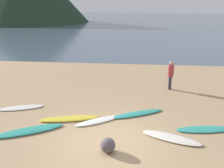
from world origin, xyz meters
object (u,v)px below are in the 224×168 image
surfboard_1 (29,131)px  surfboard_5 (171,138)px  surfboard_0 (22,108)px  surfboard_3 (98,121)px  person_1 (171,73)px  beach_rock_far (108,145)px  surfboard_6 (205,129)px  surfboard_2 (70,119)px  surfboard_4 (137,114)px

surfboard_1 → surfboard_5: same height
surfboard_0 → surfboard_3: surfboard_3 is taller
surfboard_5 → person_1: person_1 is taller
surfboard_0 → beach_rock_far: size_ratio=3.99×
surfboard_6 → person_1: size_ratio=1.37×
surfboard_3 → surfboard_2: bearing=144.4°
surfboard_1 → beach_rock_far: (3.10, -1.00, 0.20)m
surfboard_0 → person_1: (7.06, 3.35, 0.91)m
surfboard_0 → surfboard_2: bearing=-39.4°
surfboard_2 → surfboard_5: bearing=-29.9°
surfboard_1 → surfboard_5: 5.25m
surfboard_2 → surfboard_5: surfboard_2 is taller
beach_rock_far → person_1: bearing=67.0°
surfboard_1 → surfboard_6: size_ratio=1.15×
surfboard_2 → surfboard_4: 2.89m
surfboard_2 → surfboard_5: size_ratio=1.16×
surfboard_0 → surfboard_4: (5.28, -0.13, 0.01)m
surfboard_3 → surfboard_6: bearing=-37.3°
surfboard_0 → surfboard_1: 2.39m
surfboard_1 → surfboard_6: bearing=-21.7°
surfboard_2 → surfboard_6: (5.35, -0.34, -0.01)m
surfboard_0 → beach_rock_far: (4.34, -3.03, 0.21)m
surfboard_0 → surfboard_4: surfboard_4 is taller
surfboard_0 → surfboard_5: size_ratio=0.92×
surfboard_0 → surfboard_1: size_ratio=0.77×
surfboard_0 → surfboard_6: 7.94m
surfboard_5 → person_1: (0.57, 5.37, 0.90)m
surfboard_6 → person_1: 4.75m
surfboard_6 → surfboard_4: bearing=147.7°
surfboard_5 → person_1: bearing=105.4°
surfboard_5 → beach_rock_far: beach_rock_far is taller
surfboard_2 → beach_rock_far: size_ratio=5.01×
surfboard_2 → surfboard_3: (1.20, -0.05, -0.01)m
surfboard_0 → surfboard_1: surfboard_1 is taller
surfboard_2 → beach_rock_far: bearing=-63.2°
surfboard_2 → surfboard_3: bearing=-16.5°
surfboard_5 → person_1: size_ratio=1.33×
surfboard_1 → person_1: (5.81, 5.39, 0.90)m
person_1 → beach_rock_far: (-2.71, -6.38, -0.70)m
surfboard_5 → surfboard_4: bearing=144.1°
beach_rock_far → surfboard_4: bearing=72.2°
surfboard_3 → person_1: person_1 is taller
surfboard_1 → person_1: 7.98m
surfboard_1 → surfboard_5: bearing=-28.4°
person_1 → surfboard_1: bearing=72.6°
surfboard_2 → beach_rock_far: (1.85, -2.13, 0.20)m
surfboard_2 → surfboard_6: surfboard_2 is taller
surfboard_0 → surfboard_4: bearing=-21.0°
surfboard_0 → surfboard_3: bearing=-34.0°
surfboard_1 → beach_rock_far: beach_rock_far is taller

